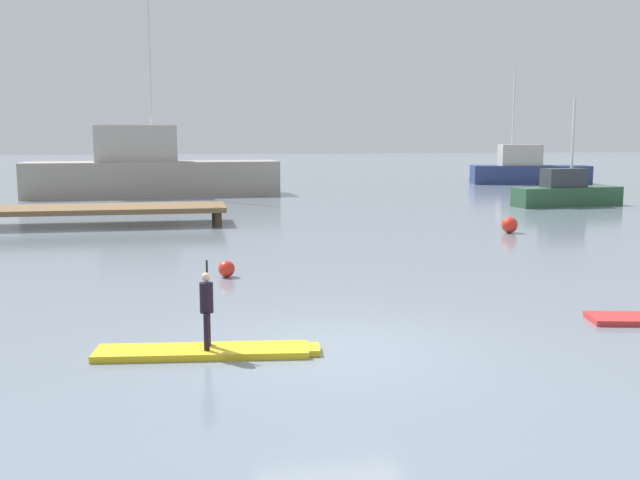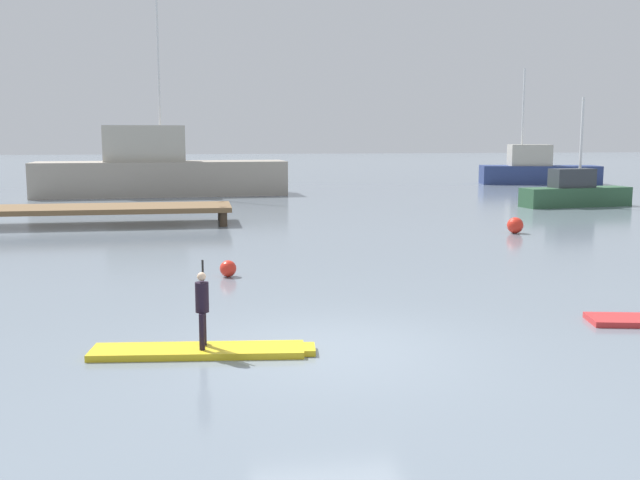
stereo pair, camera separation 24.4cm
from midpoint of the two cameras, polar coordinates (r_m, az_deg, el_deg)
name	(u,v)px [view 1 (the left image)]	position (r m, az deg, el deg)	size (l,w,h in m)	color
ground_plane	(338,349)	(11.17, 0.82, -8.53)	(240.00, 240.00, 0.00)	slate
paddleboard_near	(207,351)	(11.01, -9.46, -8.62)	(3.35, 1.03, 0.10)	gold
paddler_child_solo	(207,306)	(10.84, -9.52, -5.10)	(0.22, 0.40, 1.29)	black
fishing_boat_white_large	(151,172)	(40.19, -13.32, 5.20)	(13.41, 3.60, 12.07)	#9E9384
fishing_boat_green_midground	(567,192)	(35.29, 18.60, 3.58)	(5.33, 1.88, 4.93)	#2D5638
motor_boat_small_navy	(527,170)	(51.00, 15.83, 5.33)	(8.01, 3.90, 7.63)	navy
floating_dock	(84,210)	(27.40, -18.26, 2.28)	(10.00, 2.72, 0.69)	brown
mooring_buoy_near	(510,225)	(24.96, 14.39, 1.15)	(0.54, 0.54, 0.54)	red
mooring_buoy_far	(227,269)	(16.79, -7.76, -2.26)	(0.38, 0.38, 0.38)	red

